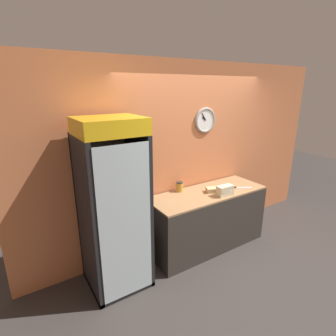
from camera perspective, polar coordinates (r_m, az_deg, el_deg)
The scene contains 9 objects.
ground_plane at distance 3.80m, azimuth 17.41°, elevation -21.73°, with size 14.00×14.00×0.00m, color #383330.
wall_back at distance 3.99m, azimuth 5.49°, elevation 2.86°, with size 5.20×0.10×2.70m.
prep_counter at distance 4.06m, azimuth 8.42°, elevation -10.93°, with size 1.80×0.65×0.88m.
beverage_cooler at distance 3.12m, azimuth -12.18°, elevation -6.44°, with size 0.69×0.68×2.05m.
sandwich_stack_bottom at distance 3.79m, azimuth 12.24°, elevation -5.32°, with size 0.24×0.13×0.07m.
sandwich_stack_middle at distance 3.76m, azimuth 12.31°, elevation -4.30°, with size 0.24×0.12×0.07m.
sandwich_flat_left at distance 3.87m, azimuth 9.95°, elevation -4.71°, with size 0.25×0.20×0.07m.
chefs_knife at distance 4.11m, azimuth 14.89°, elevation -4.10°, with size 0.32×0.20×0.02m.
condiment_jar at distance 3.83m, azimuth 2.54°, elevation -4.09°, with size 0.10×0.10×0.14m.
Camera 1 is at (-2.40, -1.79, 2.34)m, focal length 28.00 mm.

